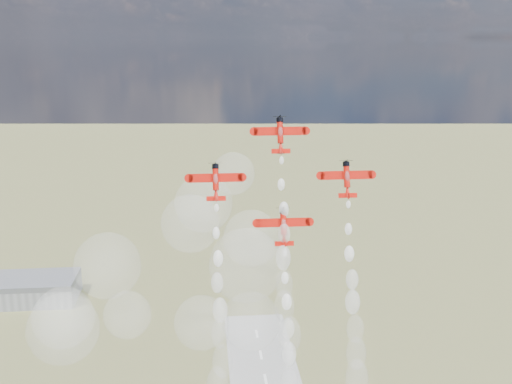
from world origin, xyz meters
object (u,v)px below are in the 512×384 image
object	(u,v)px
plane_lead	(280,134)
plane_slot	(284,226)
plane_left	(216,181)
plane_right	(347,179)
hangar	(30,289)

from	to	relation	value
plane_lead	plane_slot	xyz separation A→B (m)	(0.00, -7.54, -20.01)
plane_slot	plane_left	bearing A→B (deg)	166.14
plane_right	plane_slot	world-z (taller)	plane_right
plane_slot	hangar	bearing A→B (deg)	121.80
hangar	plane_lead	distance (m)	237.55
hangar	plane_left	world-z (taller)	plane_left
plane_lead	plane_left	bearing A→B (deg)	-166.14
plane_right	plane_slot	xyz separation A→B (m)	(-15.27, -3.77, -10.00)
hangar	plane_right	bearing A→B (deg)	-54.33
plane_left	plane_slot	size ratio (longest dim) A/B	1.00
hangar	plane_slot	world-z (taller)	plane_slot
plane_lead	plane_left	size ratio (longest dim) A/B	1.00
hangar	plane_left	xyz separation A→B (m)	(98.62, -179.92, 101.47)
hangar	plane_lead	size ratio (longest dim) A/B	4.08
hangar	plane_right	xyz separation A→B (m)	(129.16, -179.92, 101.47)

